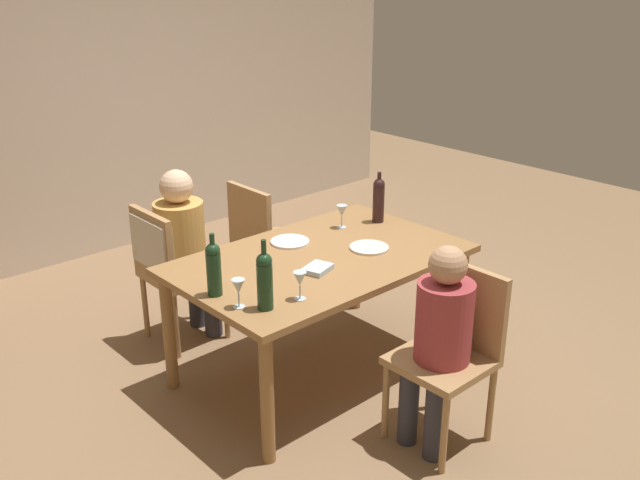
{
  "coord_description": "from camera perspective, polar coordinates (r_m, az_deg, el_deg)",
  "views": [
    {
      "loc": [
        -2.52,
        -2.76,
        2.33
      ],
      "look_at": [
        0.0,
        0.0,
        0.85
      ],
      "focal_mm": 39.72,
      "sensor_mm": 36.0,
      "label": 1
    }
  ],
  "objects": [
    {
      "name": "chair_far_right",
      "position": [
        4.95,
        -4.6,
        0.19
      ],
      "size": [
        0.44,
        0.44,
        0.92
      ],
      "rotation": [
        0.0,
        0.0,
        -1.57
      ],
      "color": "#A87F51",
      "rests_on": "ground_plane"
    },
    {
      "name": "wine_bottle_short_olive",
      "position": [
        3.57,
        -8.56,
        -2.21
      ],
      "size": [
        0.08,
        0.08,
        0.33
      ],
      "color": "#19381E",
      "rests_on": "dining_table"
    },
    {
      "name": "chair_near",
      "position": [
        3.67,
        10.65,
        -8.15
      ],
      "size": [
        0.44,
        0.44,
        0.92
      ],
      "rotation": [
        0.0,
        0.0,
        1.57
      ],
      "color": "#A87F51",
      "rests_on": "ground_plane"
    },
    {
      "name": "handbag",
      "position": [
        5.37,
        -0.79,
        -2.87
      ],
      "size": [
        0.19,
        0.3,
        0.22
      ],
      "primitive_type": "cube",
      "rotation": [
        0.0,
        0.0,
        -1.82
      ],
      "color": "brown",
      "rests_on": "ground_plane"
    },
    {
      "name": "wine_bottle_tall_green",
      "position": [
        3.4,
        -4.48,
        -3.16
      ],
      "size": [
        0.08,
        0.08,
        0.36
      ],
      "color": "#19381E",
      "rests_on": "dining_table"
    },
    {
      "name": "chair_far_left",
      "position": [
        4.53,
        -12.42,
        -1.52
      ],
      "size": [
        0.45,
        0.44,
        0.92
      ],
      "rotation": [
        0.0,
        0.0,
        -1.57
      ],
      "color": "#A87F51",
      "rests_on": "ground_plane"
    },
    {
      "name": "dining_table",
      "position": [
        4.09,
        0.0,
        -2.4
      ],
      "size": [
        1.65,
        1.04,
        0.75
      ],
      "color": "olive",
      "rests_on": "ground_plane"
    },
    {
      "name": "dinner_plate_guest_left",
      "position": [
        4.25,
        -2.44,
        -0.13
      ],
      "size": [
        0.23,
        0.23,
        0.01
      ],
      "primitive_type": "cylinder",
      "color": "white",
      "rests_on": "dining_table"
    },
    {
      "name": "wine_glass_near_left",
      "position": [
        4.46,
        1.77,
        2.3
      ],
      "size": [
        0.07,
        0.07,
        0.15
      ],
      "color": "silver",
      "rests_on": "dining_table"
    },
    {
      "name": "wine_glass_centre",
      "position": [
        3.51,
        -1.64,
        -3.23
      ],
      "size": [
        0.07,
        0.07,
        0.15
      ],
      "color": "silver",
      "rests_on": "dining_table"
    },
    {
      "name": "rear_room_partition",
      "position": [
        6.11,
        -17.83,
        11.32
      ],
      "size": [
        6.4,
        0.12,
        2.7
      ],
      "primitive_type": "cube",
      "color": "beige",
      "rests_on": "ground_plane"
    },
    {
      "name": "wine_glass_near_right",
      "position": [
        3.45,
        -6.6,
        -3.82
      ],
      "size": [
        0.07,
        0.07,
        0.15
      ],
      "color": "silver",
      "rests_on": "dining_table"
    },
    {
      "name": "person_woman_host",
      "position": [
        3.54,
        9.64,
        -7.42
      ],
      "size": [
        0.33,
        0.28,
        1.08
      ],
      "rotation": [
        0.0,
        0.0,
        1.57
      ],
      "color": "#33333D",
      "rests_on": "ground_plane"
    },
    {
      "name": "person_man_bearded",
      "position": [
        4.57,
        -10.88,
        -0.25
      ],
      "size": [
        0.36,
        0.31,
        1.15
      ],
      "rotation": [
        0.0,
        0.0,
        -1.57
      ],
      "color": "#33333D",
      "rests_on": "ground_plane"
    },
    {
      "name": "ground_plane",
      "position": [
        4.4,
        0.0,
        -10.4
      ],
      "size": [
        10.0,
        10.0,
        0.0
      ],
      "primitive_type": "plane",
      "color": "#846647"
    },
    {
      "name": "dinner_plate_host",
      "position": [
        4.17,
        3.98,
        -0.61
      ],
      "size": [
        0.23,
        0.23,
        0.01
      ],
      "primitive_type": "cylinder",
      "color": "silver",
      "rests_on": "dining_table"
    },
    {
      "name": "wine_bottle_dark_red",
      "position": [
        4.56,
        4.75,
        3.32
      ],
      "size": [
        0.08,
        0.08,
        0.33
      ],
      "color": "black",
      "rests_on": "dining_table"
    },
    {
      "name": "folded_napkin",
      "position": [
        3.86,
        -0.19,
        -2.32
      ],
      "size": [
        0.19,
        0.16,
        0.03
      ],
      "primitive_type": "cube",
      "rotation": [
        0.0,
        0.0,
        0.29
      ],
      "color": "#ADC6D6",
      "rests_on": "dining_table"
    }
  ]
}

